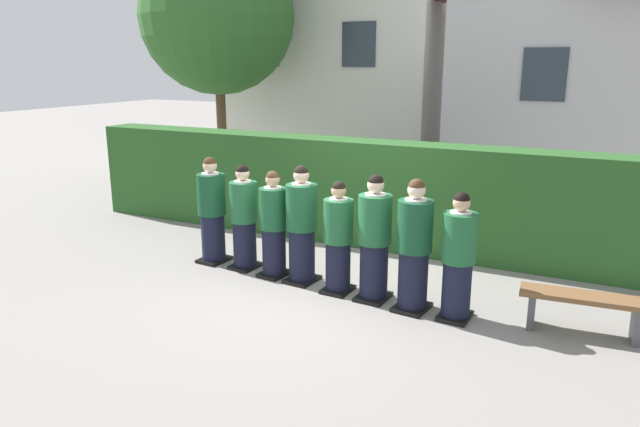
# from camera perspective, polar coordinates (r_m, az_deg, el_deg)

# --- Properties ---
(ground_plane) EXTENTS (60.00, 60.00, 0.00)m
(ground_plane) POSITION_cam_1_polar(r_m,az_deg,el_deg) (8.33, 0.00, -7.00)
(ground_plane) COLOR gray
(student_front_row_0) EXTENTS (0.43, 0.51, 1.65)m
(student_front_row_0) POSITION_cam_1_polar(r_m,az_deg,el_deg) (9.25, -10.37, 0.09)
(student_front_row_0) COLOR black
(student_front_row_0) RESTS_ON ground
(student_front_row_1) EXTENTS (0.41, 0.48, 1.58)m
(student_front_row_1) POSITION_cam_1_polar(r_m,az_deg,el_deg) (8.89, -7.34, -0.61)
(student_front_row_1) COLOR black
(student_front_row_1) RESTS_ON ground
(student_front_row_2) EXTENTS (0.41, 0.49, 1.56)m
(student_front_row_2) POSITION_cam_1_polar(r_m,az_deg,el_deg) (8.53, -4.50, -1.28)
(student_front_row_2) COLOR black
(student_front_row_2) RESTS_ON ground
(student_front_row_3) EXTENTS (0.44, 0.55, 1.68)m
(student_front_row_3) POSITION_cam_1_polar(r_m,az_deg,el_deg) (8.26, -1.78, -1.34)
(student_front_row_3) COLOR black
(student_front_row_3) RESTS_ON ground
(student_front_row_4) EXTENTS (0.40, 0.46, 1.54)m
(student_front_row_4) POSITION_cam_1_polar(r_m,az_deg,el_deg) (7.91, 1.77, -2.60)
(student_front_row_4) COLOR black
(student_front_row_4) RESTS_ON ground
(student_front_row_5) EXTENTS (0.44, 0.53, 1.68)m
(student_front_row_5) POSITION_cam_1_polar(r_m,az_deg,el_deg) (7.67, 5.27, -2.66)
(student_front_row_5) COLOR black
(student_front_row_5) RESTS_ON ground
(student_front_row_6) EXTENTS (0.44, 0.52, 1.69)m
(student_front_row_6) POSITION_cam_1_polar(r_m,az_deg,el_deg) (7.41, 9.06, -3.38)
(student_front_row_6) COLOR black
(student_front_row_6) RESTS_ON ground
(student_front_row_7) EXTENTS (0.41, 0.47, 1.58)m
(student_front_row_7) POSITION_cam_1_polar(r_m,az_deg,el_deg) (7.27, 13.18, -4.37)
(student_front_row_7) COLOR black
(student_front_row_7) RESTS_ON ground
(hedge) EXTENTS (11.46, 0.70, 1.77)m
(hedge) POSITION_cam_1_polar(r_m,az_deg,el_deg) (9.97, 5.56, 1.89)
(hedge) COLOR #285623
(hedge) RESTS_ON ground
(school_building_annex) EXTENTS (6.53, 4.25, 7.40)m
(school_building_annex) POSITION_cam_1_polar(r_m,az_deg,el_deg) (17.80, 2.15, 16.91)
(school_building_annex) COLOR silver
(school_building_annex) RESTS_ON ground
(oak_tree_left) EXTENTS (3.73, 3.73, 5.95)m
(oak_tree_left) POSITION_cam_1_polar(r_m,az_deg,el_deg) (15.25, -9.89, 18.19)
(oak_tree_left) COLOR brown
(oak_tree_left) RESTS_ON ground
(wooden_bench) EXTENTS (1.42, 0.47, 0.48)m
(wooden_bench) POSITION_cam_1_polar(r_m,az_deg,el_deg) (7.47, 24.08, -8.09)
(wooden_bench) COLOR brown
(wooden_bench) RESTS_ON ground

